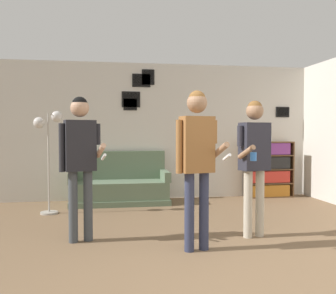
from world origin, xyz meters
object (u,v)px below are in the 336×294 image
couch (120,187)px  person_watcher_holding_cup (255,153)px  drinking_cup (270,139)px  person_player_foreground_left (80,152)px  person_player_foreground_center (197,151)px  bookshelf (269,169)px  floor_lamp (48,137)px

couch → person_watcher_holding_cup: size_ratio=1.05×
couch → drinking_cup: 3.19m
couch → person_watcher_holding_cup: (1.62, -2.57, 0.76)m
person_player_foreground_left → person_player_foreground_center: size_ratio=0.98×
couch → drinking_cup: bearing=3.5°
couch → bookshelf: (3.05, 0.19, 0.26)m
person_player_foreground_left → person_player_foreground_center: 1.43m
person_player_foreground_left → person_player_foreground_center: person_player_foreground_center is taller
floor_lamp → person_watcher_holding_cup: size_ratio=0.97×
bookshelf → person_watcher_holding_cup: 3.15m
couch → bookshelf: bookshelf is taller
bookshelf → drinking_cup: drinking_cup is taller
couch → floor_lamp: 1.68m
couch → drinking_cup: (3.06, 0.19, 0.89)m
person_watcher_holding_cup → drinking_cup: bearing=62.4°
bookshelf → person_watcher_holding_cup: person_watcher_holding_cup is taller
floor_lamp → drinking_cup: 4.34m
couch → person_player_foreground_center: size_ratio=1.02×
floor_lamp → couch: bearing=32.8°
bookshelf → drinking_cup: bearing=-0.1°
bookshelf → person_player_foreground_left: (-3.59, -2.63, 0.52)m
person_player_foreground_center → person_watcher_holding_cup: 0.95m
floor_lamp → drinking_cup: (4.23, 0.94, -0.05)m
person_player_foreground_center → drinking_cup: 3.92m
bookshelf → floor_lamp: bearing=-167.4°
person_player_foreground_center → drinking_cup: size_ratio=15.75×
bookshelf → person_player_foreground_center: (-2.28, -3.19, 0.55)m
floor_lamp → person_player_foreground_center: person_player_foreground_center is taller
floor_lamp → person_player_foreground_left: person_player_foreground_left is taller
floor_lamp → person_player_foreground_center: bearing=-49.1°
floor_lamp → person_watcher_holding_cup: person_watcher_holding_cup is taller
drinking_cup → couch: bearing=-176.5°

